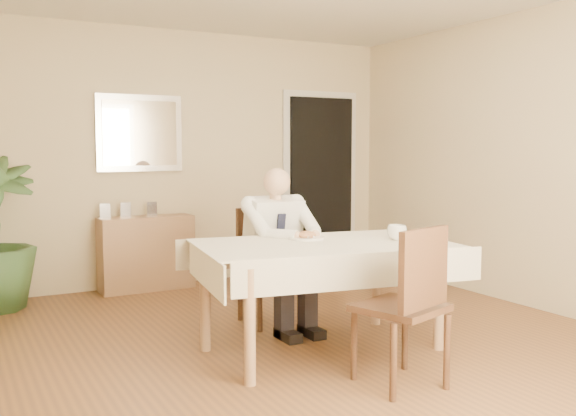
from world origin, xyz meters
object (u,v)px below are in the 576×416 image
chair_far (266,257)px  sideboard (146,253)px  dining_table (323,255)px  seated_man (283,241)px  coffee_mug (397,232)px  chair_near (410,298)px

chair_far → sideboard: (-0.54, 1.60, -0.15)m
dining_table → seated_man: bearing=98.5°
dining_table → sideboard: 2.56m
dining_table → coffee_mug: coffee_mug is taller
chair_near → seated_man: 1.46m
chair_near → seated_man: size_ratio=0.77×
chair_far → seated_man: seated_man is taller
chair_near → chair_far: bearing=73.6°
chair_near → dining_table: bearing=76.0°
coffee_mug → chair_far: bearing=117.6°
chair_near → sideboard: chair_near is taller
chair_far → chair_near: (0.07, -1.74, 0.02)m
chair_near → seated_man: (-0.07, 1.45, 0.15)m
dining_table → seated_man: 0.59m
chair_far → seated_man: 0.34m
dining_table → sideboard: dining_table is taller
chair_near → sideboard: size_ratio=1.05×
chair_near → seated_man: seated_man is taller
chair_far → chair_near: bearing=-93.8°
dining_table → sideboard: bearing=110.8°
coffee_mug → dining_table: bearing=166.2°
coffee_mug → chair_near: bearing=-122.5°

